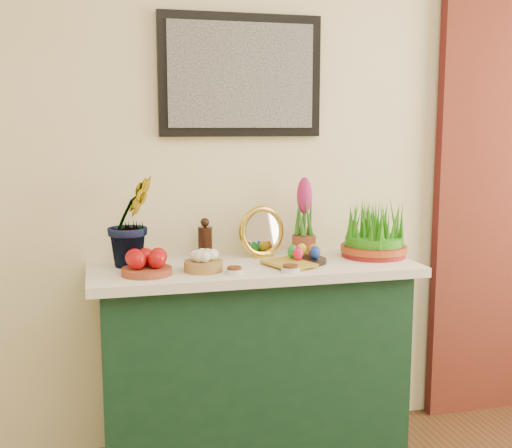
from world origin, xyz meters
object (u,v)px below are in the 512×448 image
(book, at_px, (274,265))
(wheatgrass_sabzeh, at_px, (374,233))
(mirror, at_px, (262,232))
(sideboard, at_px, (253,366))
(hyacinth_green, at_px, (131,206))

(book, relative_size, wheatgrass_sabzeh, 0.70)
(mirror, relative_size, wheatgrass_sabzeh, 0.79)
(sideboard, height_order, book, book)
(sideboard, relative_size, book, 6.22)
(sideboard, xyz_separation_m, book, (0.06, -0.12, 0.48))
(sideboard, distance_m, book, 0.50)
(sideboard, xyz_separation_m, wheatgrass_sabzeh, (0.57, 0.01, 0.57))
(hyacinth_green, distance_m, wheatgrass_sabzeh, 1.09)
(sideboard, distance_m, hyacinth_green, 0.88)
(hyacinth_green, height_order, book, hyacinth_green)
(sideboard, height_order, wheatgrass_sabzeh, wheatgrass_sabzeh)
(mirror, height_order, wheatgrass_sabzeh, wheatgrass_sabzeh)
(book, xyz_separation_m, wheatgrass_sabzeh, (0.51, 0.14, 0.09))
(sideboard, height_order, mirror, mirror)
(mirror, bearing_deg, book, -93.71)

